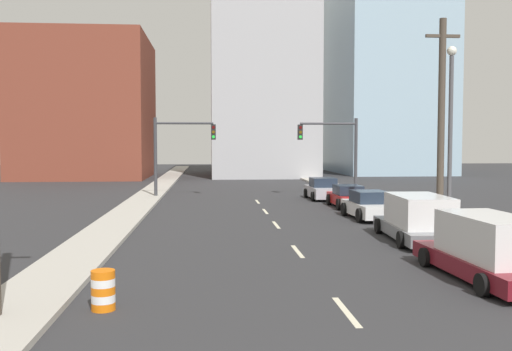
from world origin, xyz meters
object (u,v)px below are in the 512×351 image
Objects in this scene: street_lamp at (450,123)px; sedan_silver at (323,189)px; utility_pole_right_mid at (441,121)px; box_truck_gray at (418,219)px; traffic_barrel at (103,290)px; box_truck_maroon at (488,249)px; traffic_signal_left at (174,146)px; sedan_white at (369,206)px; traffic_signal_right at (338,145)px; sedan_red at (348,197)px.

street_lamp reaches higher than sedan_silver.
utility_pole_right_mid reaches higher than sedan_silver.
sedan_silver is (-0.46, 17.04, -0.20)m from box_truck_gray.
box_truck_gray is (10.84, 8.65, 0.41)m from traffic_barrel.
box_truck_maroon is (10.45, 2.09, 0.42)m from traffic_barrel.
traffic_signal_left is at bearing 90.11° from traffic_barrel.
box_truck_maroon is 0.99× the size of box_truck_gray.
sedan_silver is (-3.23, 13.57, -4.17)m from street_lamp.
traffic_signal_left is 0.99× the size of box_truck_maroon.
box_truck_maroon is 6.58m from box_truck_gray.
traffic_signal_left is at bearing 110.01° from box_truck_maroon.
street_lamp is 1.43× the size of box_truck_gray.
traffic_signal_left is 1.30× the size of sedan_white.
traffic_barrel is at bearing -138.31° from street_lamp.
box_truck_maroon is at bearing -67.69° from traffic_signal_left.
traffic_signal_left is at bearing 180.00° from traffic_signal_right.
sedan_white is 10.31m from sedan_silver.
street_lamp reaches higher than box_truck_maroon.
sedan_silver is at bearing -127.33° from traffic_signal_right.
sedan_white is (-2.85, 3.27, -4.18)m from street_lamp.
traffic_signal_left is at bearing 122.97° from box_truck_gray.
traffic_barrel is 10.67m from box_truck_maroon.
box_truck_gray is 1.27× the size of sedan_red.
street_lamp is at bearing 70.21° from box_truck_maroon.
utility_pole_right_mid is at bearing 72.50° from box_truck_maroon.
traffic_signal_right is 30.32m from traffic_barrel.
sedan_silver is at bearing 68.00° from traffic_barrel.
traffic_barrel is at bearing -113.05° from sedan_silver.
street_lamp is 14.56m from sedan_silver.
traffic_barrel is 0.16× the size of box_truck_gray.
traffic_signal_left reaches higher than sedan_white.
street_lamp is at bearing -77.65° from sedan_silver.
traffic_signal_left is 0.98× the size of box_truck_gray.
utility_pole_right_mid is 9.77m from sedan_red.
sedan_red is at bearing -32.72° from traffic_signal_left.
street_lamp is 11.25m from box_truck_maroon.
box_truck_maroon reaches higher than sedan_silver.
utility_pole_right_mid is at bearing -79.32° from sedan_silver.
traffic_signal_right is (11.96, 0.00, 0.00)m from traffic_signal_left.
traffic_barrel is 0.21× the size of sedan_white.
utility_pole_right_mid is 10.14× the size of traffic_barrel.
traffic_signal_right is at bearing 96.28° from street_lamp.
sedan_red is at bearing -97.93° from traffic_signal_right.
sedan_red is (10.92, 20.64, 0.15)m from traffic_barrel.
street_lamp is (13.62, 12.13, 4.38)m from traffic_barrel.
traffic_barrel is 13.88m from box_truck_gray.
street_lamp reaches higher than sedan_red.
sedan_silver is (10.38, 25.70, 0.21)m from traffic_barrel.
traffic_signal_left is 22.12m from box_truck_gray.
traffic_signal_right is 6.05× the size of traffic_barrel.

